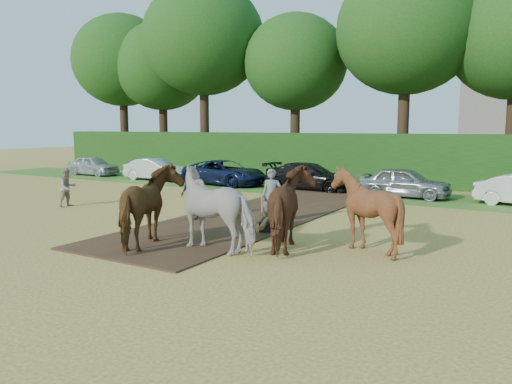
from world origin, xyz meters
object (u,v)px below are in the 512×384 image
at_px(spectator_near, 68,187).
at_px(church, 489,37).
at_px(spectator_far, 195,194).
at_px(plough_team, 258,208).
at_px(parked_cars, 310,178).

height_order(spectator_near, church, church).
relative_size(spectator_far, plough_team, 0.25).
relative_size(plough_team, church, 0.29).
relative_size(spectator_near, spectator_far, 0.86).
height_order(spectator_near, plough_team, plough_team).
relative_size(parked_cars, church, 1.35).
height_order(spectator_near, parked_cars, spectator_near).
distance_m(spectator_far, church, 52.63).
height_order(spectator_far, plough_team, plough_team).
relative_size(spectator_far, parked_cars, 0.05).
bearing_deg(spectator_far, spectator_near, 110.54).
xyz_separation_m(spectator_near, church, (10.60, 51.17, 12.91)).
xyz_separation_m(spectator_near, plough_team, (10.73, -2.21, 0.33)).
bearing_deg(spectator_far, church, 13.74).
bearing_deg(plough_team, spectator_far, 149.05).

